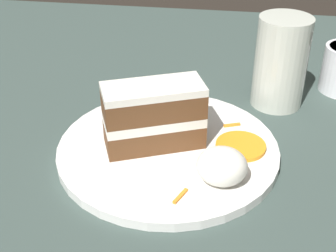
{
  "coord_description": "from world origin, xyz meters",
  "views": [
    {
      "loc": [
        0.08,
        -0.47,
        0.38
      ],
      "look_at": [
        0.01,
        0.01,
        0.08
      ],
      "focal_mm": 50.0,
      "sensor_mm": 36.0,
      "label": 1
    }
  ],
  "objects_px": {
    "cake_slice": "(154,116)",
    "cream_dollop": "(222,166)",
    "orange_garnish": "(241,146)",
    "drinking_glass": "(280,68)",
    "plate": "(168,149)"
  },
  "relations": [
    {
      "from": "cake_slice",
      "to": "orange_garnish",
      "type": "xyz_separation_m",
      "value": [
        0.11,
        0.01,
        -0.04
      ]
    },
    {
      "from": "drinking_glass",
      "to": "cream_dollop",
      "type": "bearing_deg",
      "value": -108.24
    },
    {
      "from": "cake_slice",
      "to": "cream_dollop",
      "type": "xyz_separation_m",
      "value": [
        0.09,
        -0.06,
        -0.02
      ]
    },
    {
      "from": "cake_slice",
      "to": "cream_dollop",
      "type": "relative_size",
      "value": 2.31
    },
    {
      "from": "orange_garnish",
      "to": "drinking_glass",
      "type": "distance_m",
      "value": 0.16
    },
    {
      "from": "cake_slice",
      "to": "drinking_glass",
      "type": "relative_size",
      "value": 0.99
    },
    {
      "from": "cake_slice",
      "to": "cream_dollop",
      "type": "height_order",
      "value": "cake_slice"
    },
    {
      "from": "cream_dollop",
      "to": "drinking_glass",
      "type": "bearing_deg",
      "value": 71.76
    },
    {
      "from": "plate",
      "to": "cake_slice",
      "type": "xyz_separation_m",
      "value": [
        -0.02,
        0.0,
        0.05
      ]
    },
    {
      "from": "plate",
      "to": "cake_slice",
      "type": "bearing_deg",
      "value": 175.41
    },
    {
      "from": "cream_dollop",
      "to": "orange_garnish",
      "type": "distance_m",
      "value": 0.07
    },
    {
      "from": "plate",
      "to": "drinking_glass",
      "type": "distance_m",
      "value": 0.21
    },
    {
      "from": "plate",
      "to": "cream_dollop",
      "type": "bearing_deg",
      "value": -41.37
    },
    {
      "from": "plate",
      "to": "cream_dollop",
      "type": "relative_size",
      "value": 4.86
    },
    {
      "from": "cream_dollop",
      "to": "drinking_glass",
      "type": "xyz_separation_m",
      "value": [
        0.07,
        0.21,
        0.02
      ]
    }
  ]
}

